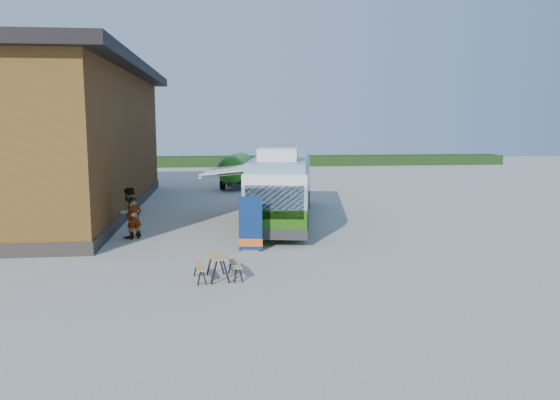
{
  "coord_description": "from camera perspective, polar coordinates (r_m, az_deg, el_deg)",
  "views": [
    {
      "loc": [
        -2.05,
        -18.89,
        4.58
      ],
      "look_at": [
        0.33,
        3.06,
        1.4
      ],
      "focal_mm": 35.0,
      "sensor_mm": 36.0,
      "label": 1
    }
  ],
  "objects": [
    {
      "name": "awning",
      "position": [
        25.12,
        -4.74,
        3.62
      ],
      "size": [
        2.91,
        4.07,
        0.49
      ],
      "rotation": [
        0.0,
        0.0,
        -0.17
      ],
      "color": "white",
      "rests_on": "ground"
    },
    {
      "name": "person_a",
      "position": [
        22.12,
        -15.0,
        -1.85
      ],
      "size": [
        0.72,
        0.66,
        1.65
      ],
      "primitive_type": "imported",
      "rotation": [
        0.0,
        0.0,
        0.58
      ],
      "color": "#999999",
      "rests_on": "ground"
    },
    {
      "name": "slurry_tanker",
      "position": [
        38.13,
        -4.6,
        3.31
      ],
      "size": [
        2.68,
        6.28,
        2.35
      ],
      "rotation": [
        0.0,
        0.0,
        -0.19
      ],
      "color": "#287916",
      "rests_on": "ground"
    },
    {
      "name": "person_b",
      "position": [
        22.42,
        -15.49,
        -1.29
      ],
      "size": [
        1.17,
        1.23,
        2.0
      ],
      "primitive_type": "imported",
      "rotation": [
        0.0,
        0.0,
        -2.17
      ],
      "color": "#999999",
      "rests_on": "ground"
    },
    {
      "name": "banner",
      "position": [
        19.36,
        -3.1,
        -3.05
      ],
      "size": [
        0.85,
        0.28,
        1.97
      ],
      "rotation": [
        0.0,
        0.0,
        -0.17
      ],
      "color": "navy",
      "rests_on": "ground"
    },
    {
      "name": "barn",
      "position": [
        30.12,
        -22.61,
        5.69
      ],
      "size": [
        9.6,
        21.2,
        7.5
      ],
      "color": "brown",
      "rests_on": "ground"
    },
    {
      "name": "hedge",
      "position": [
        57.92,
        3.82,
        4.14
      ],
      "size": [
        40.0,
        3.0,
        1.0
      ],
      "primitive_type": "cube",
      "color": "#264419",
      "rests_on": "ground"
    },
    {
      "name": "bus",
      "position": [
        25.36,
        0.31,
        1.65
      ],
      "size": [
        4.34,
        11.76,
        3.54
      ],
      "rotation": [
        0.0,
        0.0,
        -0.17
      ],
      "color": "#347213",
      "rests_on": "ground"
    },
    {
      "name": "picnic_table",
      "position": [
        16.12,
        -6.54,
        -6.36
      ],
      "size": [
        1.44,
        1.32,
        0.73
      ],
      "rotation": [
        0.0,
        0.0,
        0.15
      ],
      "color": "tan",
      "rests_on": "ground"
    },
    {
      "name": "ground",
      "position": [
        19.55,
        -0.0,
        -5.35
      ],
      "size": [
        100.0,
        100.0,
        0.0
      ],
      "primitive_type": "plane",
      "color": "#BCB7AD",
      "rests_on": "ground"
    }
  ]
}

